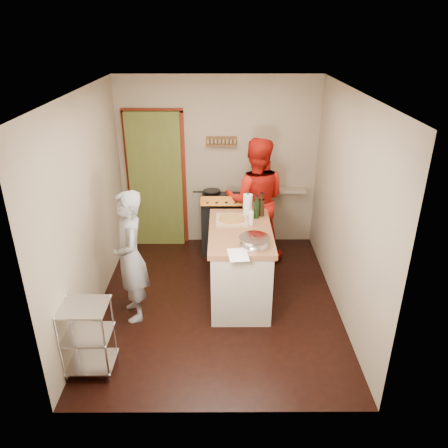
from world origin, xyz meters
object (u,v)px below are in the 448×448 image
Objects in this scene: wire_shelving at (87,335)px; person_stripe at (130,257)px; stove at (222,223)px; person_red at (255,200)px; island at (240,263)px.

wire_shelving is 0.50× the size of person_stripe.
stove is at bearing 129.62° from person_stripe.
person_stripe reaches higher than wire_shelving.
person_stripe is at bearing 73.41° from wire_shelving.
person_stripe is 2.13m from person_red.
person_stripe reaches higher than stove.
stove reaches higher than wire_shelving.
wire_shelving is at bearing -116.85° from stove.
stove is at bearing 100.02° from island.
island is (1.56, 1.30, 0.07)m from wire_shelving.
stove is at bearing 63.15° from wire_shelving.
person_red reaches higher than stove.
person_red is at bearing -24.44° from stove.
person_stripe is (-1.28, -0.36, 0.29)m from island.
person_stripe is 0.87× the size of person_red.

